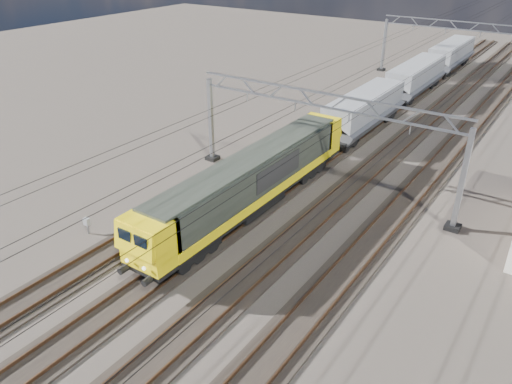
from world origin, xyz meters
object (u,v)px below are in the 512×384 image
Objects in this scene: catenary_gantry_mid at (320,138)px; locomotive at (253,179)px; catenary_gantry_far at (459,49)px; hopper_wagon_third at (451,54)px; hopper_wagon_mid at (416,76)px; hopper_wagon_lead at (364,109)px; trackside_cabinet at (87,222)px.

locomotive is at bearing -111.32° from catenary_gantry_mid.
catenary_gantry_far reaches higher than hopper_wagon_third.
locomotive is 46.10m from hopper_wagon_third.
locomotive reaches higher than hopper_wagon_mid.
catenary_gantry_far is 5.61m from hopper_wagon_third.
hopper_wagon_third is (0.00, 14.20, 0.00)m from hopper_wagon_mid.
catenary_gantry_mid is 36.00m from catenary_gantry_far.
hopper_wagon_lead is at bearing 90.00° from locomotive.
catenary_gantry_far is at bearing 87.22° from locomotive.
catenary_gantry_far reaches higher than hopper_wagon_mid.
locomotive is 17.70m from hopper_wagon_lead.
catenary_gantry_mid reaches higher than locomotive.
locomotive is 31.90m from hopper_wagon_mid.
catenary_gantry_far is 41.20m from locomotive.
catenary_gantry_mid is at bearing 68.68° from locomotive.
hopper_wagon_third is at bearing 90.00° from locomotive.
catenary_gantry_far is 23.57m from hopper_wagon_lead.
catenary_gantry_mid reaches higher than hopper_wagon_lead.
hopper_wagon_third is (-0.00, 46.10, -0.09)m from locomotive.
locomotive reaches higher than hopper_wagon_third.
hopper_wagon_third reaches higher than trackside_cabinet.
hopper_wagon_mid is 14.20m from hopper_wagon_third.
catenary_gantry_mid is 12.84m from hopper_wagon_lead.
trackside_cabinet is at bearing -97.06° from hopper_wagon_third.
catenary_gantry_mid reaches higher than hopper_wagon_third.
hopper_wagon_third is at bearing 90.00° from hopper_wagon_lead.
trackside_cabinet is (-8.69, -49.06, -3.11)m from catenary_gantry_far.
catenary_gantry_mid is 41.05m from hopper_wagon_third.
hopper_wagon_third is (-2.00, 40.97, -1.67)m from catenary_gantry_mid.
trackside_cabinet is (-6.69, -25.63, -1.43)m from hopper_wagon_lead.
locomotive reaches higher than hopper_wagon_lead.
hopper_wagon_lead is at bearing -90.00° from hopper_wagon_third.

